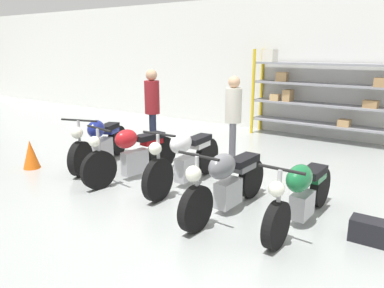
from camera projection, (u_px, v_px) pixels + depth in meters
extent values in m
plane|color=#9EA3A0|center=(178.00, 191.00, 6.10)|extent=(30.00, 30.00, 0.00)
cube|color=white|center=(294.00, 66.00, 9.81)|extent=(30.00, 0.08, 3.60)
cylinder|color=gold|center=(253.00, 92.00, 9.93)|extent=(0.08, 0.08, 2.23)
cylinder|color=gold|center=(261.00, 90.00, 10.37)|extent=(0.08, 0.08, 2.23)
cube|color=gray|center=(322.00, 124.00, 9.36)|extent=(3.56, 0.55, 0.05)
cube|color=gray|center=(323.00, 105.00, 9.24)|extent=(3.56, 0.55, 0.05)
cube|color=gray|center=(325.00, 85.00, 9.12)|extent=(3.56, 0.55, 0.05)
cube|color=gray|center=(327.00, 64.00, 8.99)|extent=(3.56, 0.55, 0.05)
cube|color=silver|center=(270.00, 55.00, 9.62)|extent=(0.32, 0.33, 0.32)
cube|color=#A87F51|center=(380.00, 82.00, 8.29)|extent=(0.26, 0.22, 0.20)
cube|color=tan|center=(288.00, 95.00, 9.65)|extent=(0.21, 0.30, 0.29)
cube|color=#A87F51|center=(371.00, 104.00, 8.58)|extent=(0.33, 0.25, 0.17)
cube|color=tan|center=(344.00, 123.00, 8.98)|extent=(0.27, 0.28, 0.16)
cube|color=tan|center=(282.00, 77.00, 9.68)|extent=(0.30, 0.26, 0.24)
cube|color=tan|center=(275.00, 97.00, 9.76)|extent=(0.23, 0.20, 0.17)
cylinder|color=black|center=(80.00, 159.00, 6.74)|extent=(0.32, 0.65, 0.64)
cylinder|color=black|center=(117.00, 140.00, 8.08)|extent=(0.32, 0.65, 0.64)
cube|color=#ADADB2|center=(102.00, 150.00, 7.47)|extent=(0.38, 0.55, 0.42)
ellipsoid|color=navy|center=(96.00, 129.00, 7.19)|extent=(0.41, 0.50, 0.35)
cube|color=black|center=(109.00, 127.00, 7.66)|extent=(0.39, 0.57, 0.10)
cube|color=navy|center=(111.00, 130.00, 7.78)|extent=(0.31, 0.41, 0.12)
cylinder|color=#ADADB2|center=(80.00, 140.00, 6.67)|extent=(0.06, 0.06, 0.70)
sphere|color=silver|center=(77.00, 133.00, 6.57)|extent=(0.21, 0.21, 0.21)
cylinder|color=black|center=(79.00, 120.00, 6.61)|extent=(0.69, 0.25, 0.04)
cylinder|color=black|center=(99.00, 170.00, 6.11)|extent=(0.20, 0.65, 0.65)
cylinder|color=black|center=(162.00, 153.00, 7.09)|extent=(0.20, 0.65, 0.65)
cube|color=#ADADB2|center=(135.00, 162.00, 6.64)|extent=(0.26, 0.52, 0.41)
ellipsoid|color=#B2191E|center=(126.00, 139.00, 6.41)|extent=(0.34, 0.47, 0.33)
cube|color=black|center=(150.00, 137.00, 6.79)|extent=(0.32, 0.60, 0.10)
cube|color=#B2191E|center=(152.00, 141.00, 6.84)|extent=(0.26, 0.43, 0.12)
cylinder|color=#ADADB2|center=(99.00, 150.00, 6.04)|extent=(0.06, 0.06, 0.69)
sphere|color=silver|center=(94.00, 142.00, 5.95)|extent=(0.18, 0.18, 0.18)
cylinder|color=black|center=(99.00, 129.00, 5.97)|extent=(0.64, 0.14, 0.04)
cylinder|color=black|center=(158.00, 180.00, 5.63)|extent=(0.13, 0.67, 0.66)
cylinder|color=black|center=(207.00, 156.00, 6.86)|extent=(0.13, 0.67, 0.66)
cube|color=#ADADB2|center=(187.00, 168.00, 6.30)|extent=(0.21, 0.49, 0.40)
ellipsoid|color=silver|center=(181.00, 143.00, 6.04)|extent=(0.30, 0.50, 0.33)
cube|color=black|center=(198.00, 139.00, 6.51)|extent=(0.26, 0.58, 0.10)
cube|color=silver|center=(200.00, 144.00, 6.58)|extent=(0.22, 0.41, 0.12)
cylinder|color=#ADADB2|center=(158.00, 157.00, 5.56)|extent=(0.05, 0.05, 0.70)
sphere|color=silver|center=(155.00, 149.00, 5.47)|extent=(0.19, 0.19, 0.19)
cylinder|color=black|center=(159.00, 134.00, 5.50)|extent=(0.58, 0.06, 0.04)
cylinder|color=black|center=(196.00, 209.00, 4.69)|extent=(0.15, 0.61, 0.61)
cylinder|color=black|center=(251.00, 178.00, 5.78)|extent=(0.15, 0.61, 0.61)
cube|color=#ADADB2|center=(228.00, 193.00, 5.28)|extent=(0.24, 0.46, 0.37)
ellipsoid|color=slate|center=(222.00, 166.00, 5.04)|extent=(0.32, 0.52, 0.35)
cube|color=black|center=(243.00, 160.00, 5.49)|extent=(0.28, 0.61, 0.10)
cube|color=slate|center=(243.00, 166.00, 5.53)|extent=(0.23, 0.43, 0.12)
cylinder|color=#ADADB2|center=(197.00, 183.00, 4.62)|extent=(0.05, 0.05, 0.68)
sphere|color=silver|center=(193.00, 174.00, 4.53)|extent=(0.20, 0.20, 0.20)
cylinder|color=black|center=(198.00, 156.00, 4.56)|extent=(0.61, 0.07, 0.04)
cylinder|color=black|center=(276.00, 225.00, 4.30)|extent=(0.15, 0.58, 0.57)
cylinder|color=black|center=(320.00, 187.00, 5.46)|extent=(0.15, 0.58, 0.57)
cube|color=#ADADB2|center=(302.00, 205.00, 4.92)|extent=(0.23, 0.41, 0.33)
ellipsoid|color=#196B38|center=(299.00, 178.00, 4.69)|extent=(0.32, 0.51, 0.34)
cube|color=black|center=(314.00, 172.00, 5.10)|extent=(0.27, 0.51, 0.10)
cube|color=#196B38|center=(315.00, 176.00, 5.19)|extent=(0.22, 0.36, 0.12)
cylinder|color=#ADADB2|center=(279.00, 198.00, 4.23)|extent=(0.05, 0.05, 0.66)
sphere|color=silver|center=(277.00, 189.00, 4.14)|extent=(0.18, 0.18, 0.18)
cylinder|color=black|center=(281.00, 169.00, 4.17)|extent=(0.56, 0.06, 0.04)
cylinder|color=#1E2338|center=(152.00, 133.00, 8.24)|extent=(0.13, 0.13, 0.88)
cylinder|color=#1E2338|center=(153.00, 134.00, 8.07)|extent=(0.13, 0.13, 0.88)
cylinder|color=maroon|center=(152.00, 97.00, 7.96)|extent=(0.45, 0.45, 0.70)
sphere|color=tan|center=(151.00, 75.00, 7.84)|extent=(0.24, 0.24, 0.24)
cylinder|color=#595960|center=(233.00, 142.00, 7.51)|extent=(0.13, 0.13, 0.84)
cylinder|color=#595960|center=(232.00, 144.00, 7.33)|extent=(0.13, 0.13, 0.84)
cylinder|color=beige|center=(234.00, 105.00, 7.23)|extent=(0.43, 0.43, 0.67)
sphere|color=tan|center=(234.00, 82.00, 7.12)|extent=(0.23, 0.23, 0.23)
cube|color=black|center=(370.00, 231.00, 4.47)|extent=(0.44, 0.26, 0.28)
cone|color=orange|center=(31.00, 154.00, 7.17)|extent=(0.32, 0.32, 0.55)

